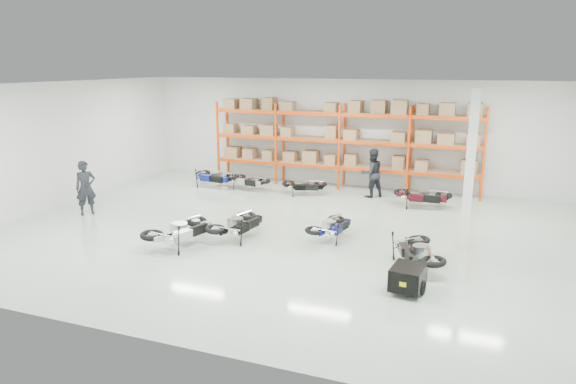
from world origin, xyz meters
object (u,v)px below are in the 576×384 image
at_px(moto_back_a, 214,174).
at_px(person_left, 86,188).
at_px(trailer, 408,278).
at_px(moto_back_d, 422,193).
at_px(moto_blue_centre, 332,223).
at_px(moto_black_far_left, 238,220).
at_px(person_back, 372,173).
at_px(moto_back_c, 304,183).
at_px(moto_touring_right, 417,247).
at_px(moto_silver_left, 180,226).
at_px(moto_back_b, 248,178).

bearing_deg(moto_back_a, person_left, 168.48).
xyz_separation_m(trailer, moto_back_d, (-0.51, 7.50, 0.19)).
xyz_separation_m(moto_blue_centre, trailer, (2.66, -2.97, -0.13)).
bearing_deg(moto_back_d, moto_black_far_left, 135.70).
bearing_deg(person_back, person_left, -7.63).
bearing_deg(person_back, moto_back_c, -28.45).
bearing_deg(moto_touring_right, moto_silver_left, 166.66).
xyz_separation_m(moto_back_a, moto_back_b, (1.58, 0.08, -0.08)).
distance_m(moto_silver_left, moto_black_far_left, 1.71).
distance_m(moto_blue_centre, person_back, 5.44).
distance_m(moto_back_a, person_back, 6.67).
distance_m(moto_back_c, person_back, 2.69).
bearing_deg(moto_back_a, moto_back_b, -76.35).
bearing_deg(moto_black_far_left, person_back, -102.51).
xyz_separation_m(moto_back_b, moto_back_c, (2.46, 0.00, -0.01)).
xyz_separation_m(moto_silver_left, moto_back_b, (-1.08, 6.93, -0.11)).
bearing_deg(moto_back_a, person_back, -73.30).
relative_size(moto_blue_centre, moto_silver_left, 0.82).
bearing_deg(trailer, moto_blue_centre, 138.58).
height_order(person_left, person_back, person_back).
bearing_deg(moto_silver_left, person_left, -2.23).
relative_size(moto_back_c, moto_back_d, 0.87).
bearing_deg(moto_back_a, moto_back_d, -80.49).
bearing_deg(person_back, moto_touring_right, 69.27).
distance_m(person_left, person_back, 10.56).
relative_size(moto_back_c, person_back, 0.82).
xyz_separation_m(moto_silver_left, moto_touring_right, (6.53, 0.75, -0.04)).
bearing_deg(trailer, moto_silver_left, 179.34).
xyz_separation_m(moto_touring_right, moto_back_b, (-7.61, 6.18, -0.07)).
bearing_deg(trailer, moto_back_d, 100.64).
height_order(moto_back_a, person_back, person_back).
bearing_deg(moto_silver_left, moto_back_c, -84.55).
bearing_deg(person_left, trailer, -64.92).
distance_m(moto_black_far_left, moto_back_a, 6.89).
distance_m(moto_black_far_left, person_left, 6.07).
height_order(moto_touring_right, person_left, person_left).
height_order(moto_blue_centre, moto_back_a, moto_back_a).
relative_size(moto_back_a, moto_back_c, 1.19).
relative_size(moto_blue_centre, moto_back_b, 1.00).
xyz_separation_m(moto_blue_centre, person_left, (-8.68, -0.47, 0.45)).
xyz_separation_m(moto_touring_right, moto_back_a, (-9.19, 6.11, 0.01)).
bearing_deg(moto_back_c, moto_back_a, 74.53).
bearing_deg(moto_touring_right, moto_back_b, 121.03).
xyz_separation_m(moto_blue_centre, moto_back_a, (-6.54, 4.74, 0.08)).
distance_m(moto_back_b, moto_back_c, 2.46).
xyz_separation_m(moto_back_d, person_left, (-10.83, -5.00, 0.39)).
bearing_deg(moto_back_c, moto_back_d, -110.15).
bearing_deg(person_back, moto_back_d, 115.30).
height_order(moto_back_a, moto_back_b, moto_back_a).
bearing_deg(moto_back_b, trailer, -119.53).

